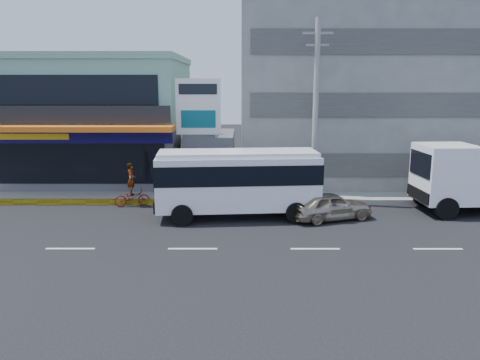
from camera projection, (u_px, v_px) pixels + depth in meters
The scene contains 11 objects.
ground at pixel (193, 249), 19.04m from camera, with size 120.00×120.00×0.00m, color black.
sidewalk at pixel (291, 192), 28.31m from camera, with size 70.00×5.00×0.30m, color gray.
shop_building at pixel (95, 123), 31.91m from camera, with size 12.40×11.70×8.00m.
concrete_building at pixel (357, 78), 32.30m from camera, with size 16.00×12.00×14.00m, color gray.
gap_structure at pixel (211, 160), 30.45m from camera, with size 3.00×6.00×3.50m, color #4E4E54.
satellite_dish at pixel (209, 133), 29.10m from camera, with size 1.50×1.50×0.15m, color slate.
billboard at pixel (198, 113), 27.06m from camera, with size 2.60×0.18×6.90m.
utility_pole_near at pixel (315, 111), 25.24m from camera, with size 1.60×0.30×10.00m.
minibus at pixel (238, 178), 23.19m from camera, with size 8.22×3.34×3.36m.
sedan at pixel (331, 206), 23.03m from camera, with size 1.64×4.08×1.39m, color #B8A98C.
motorcycle_rider at pixel (132, 192), 25.55m from camera, with size 1.99×1.13×2.41m.
Camera 1 is at (1.97, -18.08, 6.59)m, focal length 35.00 mm.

